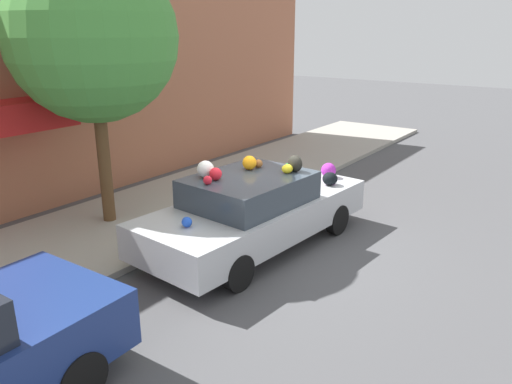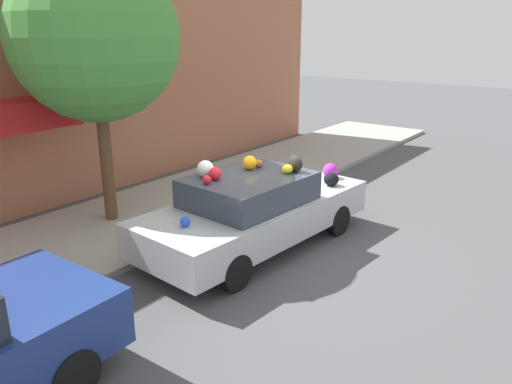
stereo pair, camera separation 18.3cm
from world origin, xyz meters
name	(u,v)px [view 1 (the left image)]	position (x,y,z in m)	size (l,w,h in m)	color
ground_plane	(258,246)	(0.00, 0.00, 0.00)	(60.00, 60.00, 0.00)	#4C4C4F
sidewalk_curb	(153,213)	(0.00, 2.70, 0.06)	(24.00, 3.20, 0.11)	#9E998E
building_facade	(70,73)	(-0.08, 4.93, 2.82)	(18.00, 1.20, 5.70)	#B26B4C
street_tree	(92,37)	(-0.88, 3.01, 3.59)	(3.06, 3.06, 5.02)	brown
fire_hydrant	(221,196)	(0.75, 1.46, 0.46)	(0.20, 0.20, 0.70)	red
art_car	(255,209)	(-0.02, 0.05, 0.71)	(4.69, 2.14, 1.65)	#B7BABF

